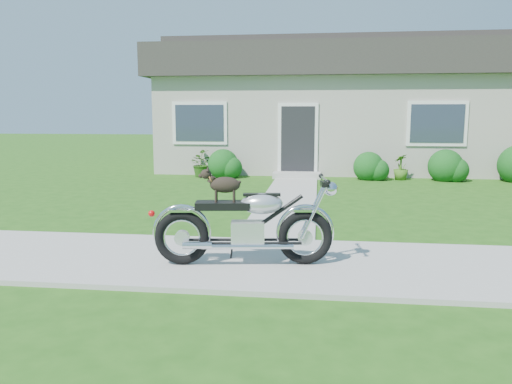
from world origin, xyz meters
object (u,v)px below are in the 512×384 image
potted_plant_right (401,167)px  motorcycle_with_dog (247,223)px  house (344,106)px  potted_plant_left (200,164)px

potted_plant_right → motorcycle_with_dog: 9.33m
house → potted_plant_left: bearing=-142.0°
house → motorcycle_with_dog: bearing=-98.0°
potted_plant_left → potted_plant_right: bearing=0.0°
potted_plant_left → motorcycle_with_dog: motorcycle_with_dog is taller
potted_plant_right → motorcycle_with_dog: bearing=-110.1°
house → potted_plant_right: 4.15m
house → potted_plant_left: house is taller
potted_plant_right → house: bearing=113.2°
potted_plant_right → motorcycle_with_dog: motorcycle_with_dog is taller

